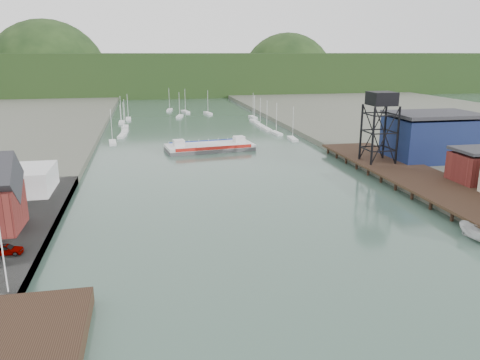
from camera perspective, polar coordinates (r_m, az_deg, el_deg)
name	(u,v)px	position (r m, az deg, el deg)	size (l,w,h in m)	color
ground	(329,321)	(51.02, 10.74, -16.58)	(600.00, 600.00, 0.00)	#304B43
west_stage	(27,348)	(48.90, -24.55, -18.12)	(10.00, 18.00, 1.80)	black
east_pier	(415,176)	(103.77, 20.58, 0.48)	(14.00, 70.00, 2.45)	black
white_shed	(1,181)	(96.47, -27.08, -0.12)	(18.00, 12.00, 4.50)	silver
flagpole	(1,240)	(55.64, -27.14, -6.57)	(0.16, 0.16, 12.00)	silver
lift_tower	(381,103)	(111.52, 16.86, 8.97)	(6.50, 6.50, 16.00)	black
blue_shed	(432,137)	(122.03, 22.36, 4.89)	(20.50, 14.50, 11.30)	#0D113D
marina_sailboats	(192,124)	(181.09, -5.81, 6.87)	(57.71, 92.65, 0.90)	silver
distant_hills	(163,76)	(341.85, -9.38, 12.38)	(500.00, 120.00, 80.00)	black
chain_ferry	(210,147)	(132.20, -3.72, 4.07)	(25.32, 12.77, 3.49)	#4A4A4C
motorboat	(475,233)	(76.93, 26.77, -5.79)	(2.32, 6.16, 2.38)	silver
car_west_a	(6,249)	(67.69, -26.64, -7.54)	(1.69, 4.20, 1.43)	#999999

